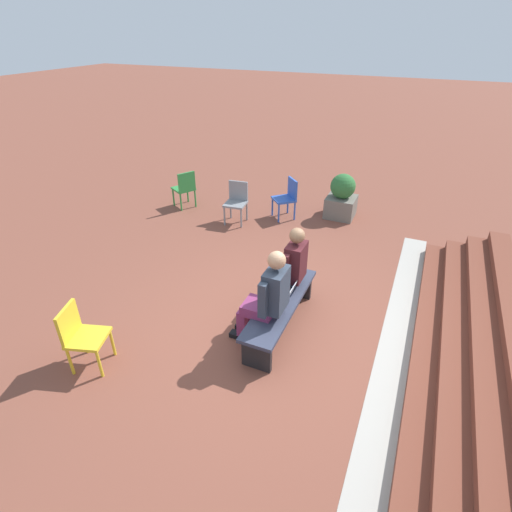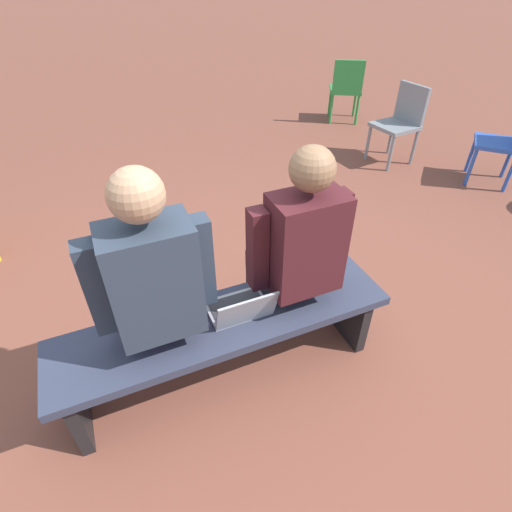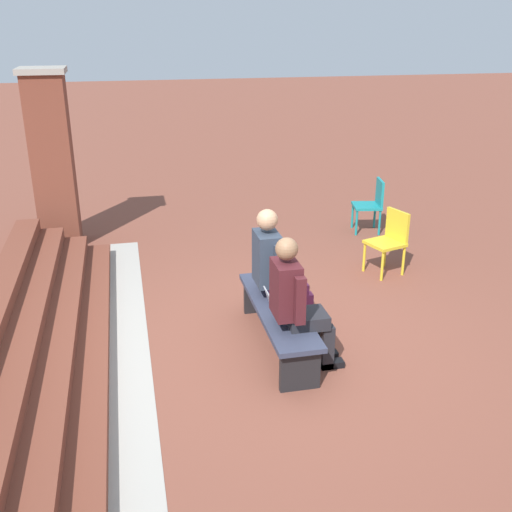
{
  "view_description": "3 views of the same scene",
  "coord_description": "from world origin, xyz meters",
  "px_view_note": "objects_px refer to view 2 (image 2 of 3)",
  "views": [
    {
      "loc": [
        4.04,
        1.36,
        3.65
      ],
      "look_at": [
        -0.14,
        -0.47,
        0.95
      ],
      "focal_mm": 28.0,
      "sensor_mm": 36.0,
      "label": 1
    },
    {
      "loc": [
        0.46,
        1.36,
        1.98
      ],
      "look_at": [
        -0.24,
        -0.25,
        0.63
      ],
      "focal_mm": 28.0,
      "sensor_mm": 36.0,
      "label": 2
    },
    {
      "loc": [
        -5.21,
        1.36,
        3.14
      ],
      "look_at": [
        0.13,
        0.16,
        0.98
      ],
      "focal_mm": 42.0,
      "sensor_mm": 36.0,
      "label": 3
    }
  ],
  "objects_px": {
    "laptop": "(241,308)",
    "plastic_chair_near_bench_left": "(346,87)",
    "bench": "(226,331)",
    "person_adult": "(153,286)",
    "plastic_chair_far_right": "(401,119)",
    "person_student": "(294,251)",
    "plastic_chair_by_pillar": "(508,139)"
  },
  "relations": [
    {
      "from": "laptop",
      "to": "person_student",
      "type": "bearing_deg",
      "value": -166.78
    },
    {
      "from": "person_adult",
      "to": "person_student",
      "type": "bearing_deg",
      "value": 179.82
    },
    {
      "from": "laptop",
      "to": "plastic_chair_by_pillar",
      "type": "bearing_deg",
      "value": -160.86
    },
    {
      "from": "person_adult",
      "to": "plastic_chair_far_right",
      "type": "xyz_separation_m",
      "value": [
        -3.14,
        -1.96,
        -0.25
      ]
    },
    {
      "from": "plastic_chair_by_pillar",
      "to": "plastic_chair_far_right",
      "type": "distance_m",
      "value": 1.07
    },
    {
      "from": "bench",
      "to": "plastic_chair_near_bench_left",
      "type": "relative_size",
      "value": 2.14
    },
    {
      "from": "plastic_chair_near_bench_left",
      "to": "plastic_chair_by_pillar",
      "type": "xyz_separation_m",
      "value": [
        -0.42,
        2.25,
        0.0
      ]
    },
    {
      "from": "plastic_chair_near_bench_left",
      "to": "plastic_chair_by_pillar",
      "type": "height_order",
      "value": "same"
    },
    {
      "from": "laptop",
      "to": "plastic_chair_by_pillar",
      "type": "height_order",
      "value": "plastic_chair_by_pillar"
    },
    {
      "from": "laptop",
      "to": "plastic_chair_near_bench_left",
      "type": "relative_size",
      "value": 0.38
    },
    {
      "from": "plastic_chair_far_right",
      "to": "laptop",
      "type": "bearing_deg",
      "value": 36.76
    },
    {
      "from": "person_student",
      "to": "plastic_chair_far_right",
      "type": "xyz_separation_m",
      "value": [
        -2.4,
        -1.96,
        -0.23
      ]
    },
    {
      "from": "laptop",
      "to": "plastic_chair_far_right",
      "type": "bearing_deg",
      "value": -143.24
    },
    {
      "from": "person_student",
      "to": "plastic_chair_near_bench_left",
      "type": "xyz_separation_m",
      "value": [
        -2.58,
        -3.33,
        -0.23
      ]
    },
    {
      "from": "person_adult",
      "to": "laptop",
      "type": "distance_m",
      "value": 0.47
    },
    {
      "from": "plastic_chair_far_right",
      "to": "person_adult",
      "type": "bearing_deg",
      "value": 31.98
    },
    {
      "from": "laptop",
      "to": "plastic_chair_by_pillar",
      "type": "relative_size",
      "value": 0.38
    },
    {
      "from": "bench",
      "to": "plastic_chair_by_pillar",
      "type": "bearing_deg",
      "value": -161.5
    },
    {
      "from": "person_student",
      "to": "person_adult",
      "type": "distance_m",
      "value": 0.74
    },
    {
      "from": "person_adult",
      "to": "plastic_chair_far_right",
      "type": "relative_size",
      "value": 1.64
    },
    {
      "from": "person_student",
      "to": "plastic_chair_by_pillar",
      "type": "xyz_separation_m",
      "value": [
        -3.0,
        -1.08,
        -0.23
      ]
    },
    {
      "from": "bench",
      "to": "plastic_chair_far_right",
      "type": "distance_m",
      "value": 3.48
    },
    {
      "from": "laptop",
      "to": "plastic_chair_near_bench_left",
      "type": "distance_m",
      "value": 4.49
    },
    {
      "from": "bench",
      "to": "person_student",
      "type": "height_order",
      "value": "person_student"
    },
    {
      "from": "person_student",
      "to": "person_adult",
      "type": "height_order",
      "value": "person_adult"
    },
    {
      "from": "person_adult",
      "to": "bench",
      "type": "bearing_deg",
      "value": 167.66
    },
    {
      "from": "bench",
      "to": "plastic_chair_far_right",
      "type": "xyz_separation_m",
      "value": [
        -2.82,
        -2.03,
        0.13
      ]
    },
    {
      "from": "person_student",
      "to": "plastic_chair_near_bench_left",
      "type": "relative_size",
      "value": 1.59
    },
    {
      "from": "laptop",
      "to": "plastic_chair_far_right",
      "type": "xyz_separation_m",
      "value": [
        -2.73,
        -2.04,
        -0.02
      ]
    },
    {
      "from": "plastic_chair_near_bench_left",
      "to": "plastic_chair_far_right",
      "type": "xyz_separation_m",
      "value": [
        0.19,
        1.37,
        0.0
      ]
    },
    {
      "from": "person_adult",
      "to": "plastic_chair_by_pillar",
      "type": "height_order",
      "value": "person_adult"
    },
    {
      "from": "plastic_chair_near_bench_left",
      "to": "plastic_chair_far_right",
      "type": "distance_m",
      "value": 1.38
    }
  ]
}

